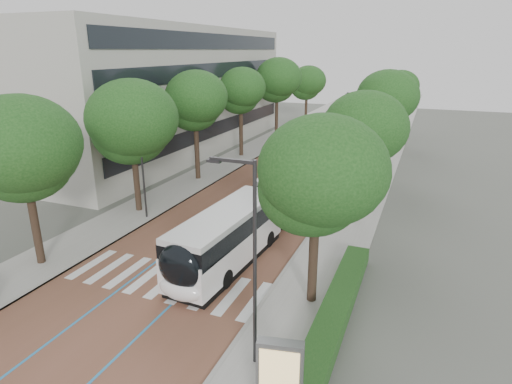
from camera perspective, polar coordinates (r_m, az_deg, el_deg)
ground at (r=22.78m, az=-13.58°, el=-12.59°), size 160.00×160.00×0.00m
road at (r=58.02m, az=9.76°, el=6.70°), size 11.00×140.00×0.02m
sidewalk_left at (r=60.00m, az=2.71°, el=7.38°), size 4.00×140.00×0.12m
sidewalk_right at (r=56.94m, az=17.17°, el=5.98°), size 4.00×140.00×0.12m
kerb_left at (r=59.42m, az=4.45°, el=7.23°), size 0.20×140.00×0.14m
kerb_right at (r=57.12m, az=15.27°, el=6.18°), size 0.20×140.00×0.14m
zebra_crossing at (r=23.36m, az=-11.75°, el=-11.54°), size 10.55×3.60×0.01m
lane_line_left at (r=58.37m, az=8.22°, el=6.86°), size 0.12×126.00×0.01m
lane_line_right at (r=57.71m, az=11.32°, el=6.56°), size 0.12×126.00×0.01m
office_building at (r=53.92m, az=-14.09°, el=13.07°), size 18.11×40.00×14.00m
hedge at (r=19.31m, az=10.01°, el=-16.71°), size 1.20×14.00×0.80m
streetlight_near at (r=15.24m, az=-0.79°, el=-7.77°), size 1.82×0.20×8.00m
streetlight_far at (r=38.56m, az=13.87°, el=7.86°), size 1.82×0.20×8.00m
lamp_post_left at (r=30.61m, az=-14.95°, el=3.77°), size 0.14×0.14×8.00m
trees_left at (r=44.61m, az=-4.05°, el=12.15°), size 6.39×60.87×10.07m
trees_right at (r=35.93m, az=15.21°, el=9.38°), size 5.94×47.22×9.24m
lead_bus at (r=27.07m, az=0.20°, el=-3.06°), size 3.68×18.52×3.20m
bus_queued_0 at (r=42.33m, az=7.47°, el=4.72°), size 3.04×12.49×3.20m
bus_queued_1 at (r=54.46m, az=11.75°, el=7.55°), size 3.32×12.53×3.20m
bus_queued_2 at (r=66.43m, az=13.14°, el=9.37°), size 2.75×12.44×3.20m
ad_panel at (r=14.64m, az=3.18°, el=-23.82°), size 1.51×0.68×3.03m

